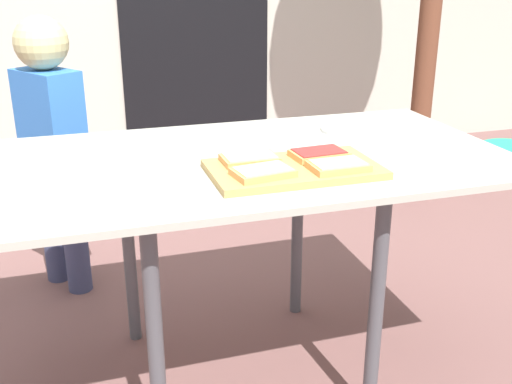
{
  "coord_description": "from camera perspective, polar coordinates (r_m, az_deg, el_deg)",
  "views": [
    {
      "loc": [
        -0.42,
        -1.51,
        1.19
      ],
      "look_at": [
        0.05,
        0.0,
        0.59
      ],
      "focal_mm": 42.95,
      "sensor_mm": 36.0,
      "label": 1
    }
  ],
  "objects": [
    {
      "name": "pizza_slice_far_left",
      "position": [
        1.54,
        -0.48,
        3.13
      ],
      "size": [
        0.14,
        0.09,
        0.02
      ],
      "color": "#DF9C56",
      "rests_on": "cutting_board"
    },
    {
      "name": "plate_white_right",
      "position": [
        1.94,
        9.63,
        5.79
      ],
      "size": [
        0.24,
        0.24,
        0.01
      ],
      "primitive_type": "cylinder",
      "color": "white",
      "rests_on": "dining_table"
    },
    {
      "name": "ground_plane",
      "position": [
        1.97,
        -1.41,
        -16.43
      ],
      "size": [
        16.0,
        16.0,
        0.0
      ],
      "primitive_type": "plane",
      "color": "brown"
    },
    {
      "name": "dining_table",
      "position": [
        1.67,
        -1.59,
        1.01
      ],
      "size": [
        1.47,
        0.76,
        0.69
      ],
      "color": "#B1B1A3",
      "rests_on": "ground"
    },
    {
      "name": "pizza_slice_near_left",
      "position": [
        1.45,
        0.81,
        1.88
      ],
      "size": [
        0.15,
        0.11,
        0.02
      ],
      "color": "#DF9C56",
      "rests_on": "cutting_board"
    },
    {
      "name": "pizza_slice_far_right",
      "position": [
        1.59,
        5.88,
        3.55
      ],
      "size": [
        0.15,
        0.1,
        0.02
      ],
      "color": "#DF9C56",
      "rests_on": "cutting_board"
    },
    {
      "name": "cutting_board",
      "position": [
        1.53,
        3.54,
        2.13
      ],
      "size": [
        0.42,
        0.24,
        0.02
      ],
      "primitive_type": "cube",
      "color": "tan",
      "rests_on": "dining_table"
    },
    {
      "name": "pizza_slice_near_right",
      "position": [
        1.5,
        7.67,
        2.44
      ],
      "size": [
        0.14,
        0.1,
        0.02
      ],
      "color": "#DF9C56",
      "rests_on": "cutting_board"
    },
    {
      "name": "garden_hose_coil",
      "position": [
        4.45,
        22.73,
        3.77
      ],
      "size": [
        0.41,
        0.41,
        0.03
      ],
      "primitive_type": "cylinder",
      "color": "#1FAC7D",
      "rests_on": "ground"
    },
    {
      "name": "child_left",
      "position": [
        2.33,
        -18.42,
        4.83
      ],
      "size": [
        0.25,
        0.28,
        1.02
      ],
      "color": "#3D4163",
      "rests_on": "ground"
    }
  ]
}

